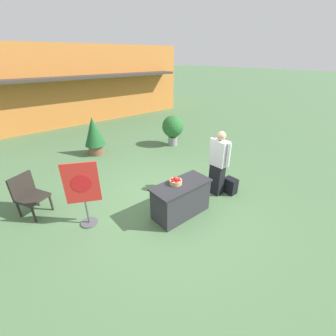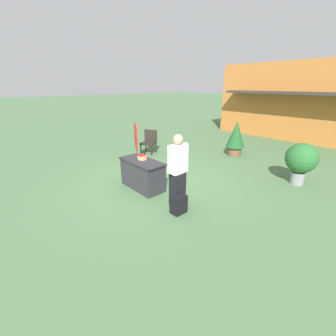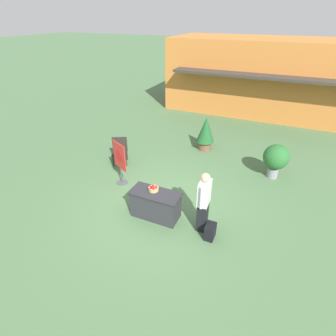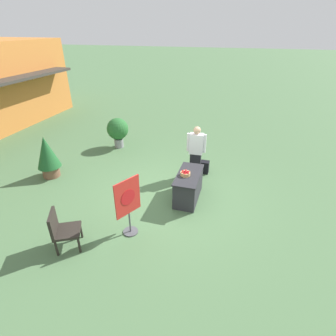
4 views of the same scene
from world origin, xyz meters
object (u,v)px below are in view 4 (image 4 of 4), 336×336
(apple_basket, at_px, (185,173))
(potted_plant_near_left, at_px, (47,155))
(person_visitor, at_px, (196,152))
(poster_board, at_px, (128,204))
(patio_chair, at_px, (62,228))
(display_table, at_px, (188,186))
(backpack, at_px, (204,167))
(potted_plant_far_left, at_px, (118,130))

(apple_basket, bearing_deg, potted_plant_near_left, 88.99)
(person_visitor, bearing_deg, poster_board, -19.89)
(apple_basket, height_order, patio_chair, apple_basket)
(display_table, distance_m, apple_basket, 0.48)
(apple_basket, distance_m, backpack, 1.86)
(apple_basket, bearing_deg, person_visitor, -0.84)
(patio_chair, bearing_deg, potted_plant_near_left, 104.52)
(display_table, bearing_deg, potted_plant_near_left, 90.15)
(poster_board, relative_size, patio_chair, 1.54)
(potted_plant_near_left, relative_size, potted_plant_far_left, 1.15)
(apple_basket, height_order, person_visitor, person_visitor)
(potted_plant_far_left, bearing_deg, person_visitor, -113.01)
(person_visitor, height_order, potted_plant_far_left, person_visitor)
(backpack, bearing_deg, poster_board, 160.40)
(person_visitor, xyz_separation_m, patio_chair, (-3.95, 2.19, -0.35))
(patio_chair, xyz_separation_m, potted_plant_near_left, (2.61, 2.36, 0.24))
(person_visitor, xyz_separation_m, potted_plant_far_left, (1.46, 3.44, -0.14))
(potted_plant_near_left, xyz_separation_m, potted_plant_far_left, (2.80, -1.11, -0.03))
(poster_board, xyz_separation_m, potted_plant_far_left, (4.57, 2.47, -0.10))
(person_visitor, relative_size, potted_plant_far_left, 1.41)
(apple_basket, distance_m, potted_plant_far_left, 4.47)
(display_table, bearing_deg, potted_plant_far_left, 51.47)
(apple_basket, xyz_separation_m, potted_plant_near_left, (0.08, 4.53, -0.10))
(display_table, relative_size, poster_board, 0.93)
(poster_board, distance_m, patio_chair, 1.52)
(display_table, relative_size, person_visitor, 0.80)
(display_table, xyz_separation_m, backpack, (1.62, -0.18, -0.19))
(display_table, bearing_deg, patio_chair, 139.44)
(display_table, height_order, person_visitor, person_visitor)
(apple_basket, height_order, poster_board, poster_board)
(display_table, height_order, poster_board, poster_board)
(apple_basket, bearing_deg, display_table, -41.31)
(display_table, distance_m, potted_plant_far_left, 4.49)
(potted_plant_far_left, bearing_deg, apple_basket, -130.11)
(apple_basket, height_order, potted_plant_near_left, potted_plant_near_left)
(person_visitor, xyz_separation_m, backpack, (0.30, -0.25, -0.67))
(backpack, bearing_deg, potted_plant_near_left, 108.83)
(patio_chair, bearing_deg, potted_plant_far_left, 75.42)
(backpack, bearing_deg, apple_basket, 171.19)
(person_visitor, relative_size, potted_plant_near_left, 1.23)
(poster_board, bearing_deg, display_table, 87.13)
(display_table, distance_m, person_visitor, 1.41)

